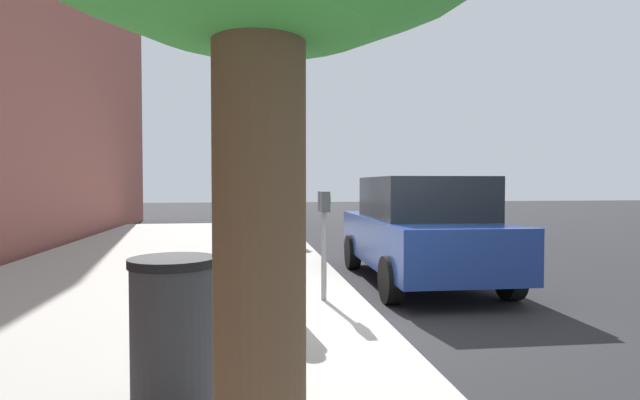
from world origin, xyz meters
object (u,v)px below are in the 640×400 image
at_px(parking_meter, 324,222).
at_px(pedestrian_bystander, 242,226).
at_px(traffic_signal, 269,153).
at_px(pedestrian_at_meter, 271,220).
at_px(parked_sedan_near, 420,229).
at_px(trash_bin, 173,331).

xyz_separation_m(parking_meter, pedestrian_bystander, (-1.11, 1.04, 0.05)).
bearing_deg(traffic_signal, pedestrian_bystander, 175.86).
height_order(parking_meter, pedestrian_bystander, pedestrian_bystander).
bearing_deg(parking_meter, pedestrian_bystander, 137.07).
height_order(pedestrian_at_meter, parked_sedan_near, pedestrian_at_meter).
distance_m(parking_meter, parked_sedan_near, 2.52).
bearing_deg(pedestrian_bystander, trash_bin, -154.25).
height_order(parking_meter, trash_bin, parking_meter).
height_order(pedestrian_at_meter, traffic_signal, traffic_signal).
bearing_deg(parked_sedan_near, parking_meter, 131.17).
bearing_deg(traffic_signal, pedestrian_at_meter, 177.72).
relative_size(pedestrian_at_meter, traffic_signal, 0.50).
bearing_deg(pedestrian_at_meter, parking_meter, 8.72).
distance_m(parking_meter, traffic_signal, 8.59).
xyz_separation_m(parking_meter, pedestrian_at_meter, (-0.23, 0.69, 0.04)).
xyz_separation_m(pedestrian_at_meter, trash_bin, (-2.68, 0.79, -0.55)).
relative_size(parking_meter, traffic_signal, 0.39).
bearing_deg(trash_bin, parked_sedan_near, -36.40).
distance_m(pedestrian_at_meter, trash_bin, 2.85).
distance_m(pedestrian_bystander, trash_bin, 1.93).
relative_size(traffic_signal, trash_bin, 3.56).
height_order(pedestrian_at_meter, pedestrian_bystander, pedestrian_bystander).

